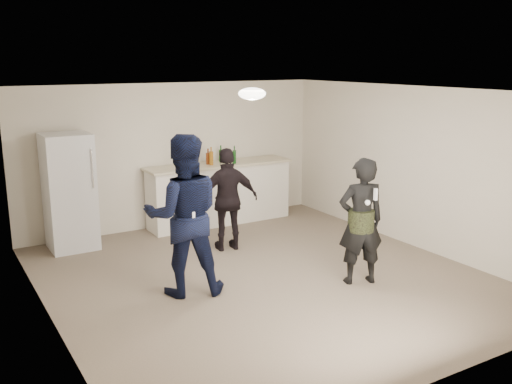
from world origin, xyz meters
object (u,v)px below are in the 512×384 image
counter (220,194)px  man (184,215)px  woman (361,221)px  fridge (69,192)px  shaker (195,159)px  spectator (228,200)px

counter → man: 3.21m
woman → fridge: bearing=-31.2°
woman → counter: bearing=-67.2°
fridge → man: (0.80, -2.53, 0.11)m
shaker → woman: size_ratio=0.10×
counter → shaker: size_ratio=15.29×
man → shaker: bearing=-98.3°
counter → fridge: fridge is taller
man → woman: 2.28m
fridge → spectator: size_ratio=1.13×
counter → shaker: (-0.40, 0.15, 0.65)m
counter → spectator: spectator is taller
shaker → man: 3.10m
fridge → man: bearing=-72.4°
counter → woman: woman is taller
counter → fridge: bearing=-178.5°
shaker → counter: bearing=-20.1°
man → counter: bearing=-105.9°
fridge → counter: bearing=1.5°
counter → spectator: (-0.56, -1.38, 0.27)m
fridge → spectator: (2.07, -1.31, -0.11)m
counter → man: size_ratio=1.29×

